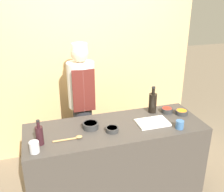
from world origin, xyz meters
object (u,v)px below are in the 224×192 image
(sauce_bowl_yellow, at_px, (112,129))
(bottle_wine, at_px, (39,135))
(cup_blue, at_px, (180,125))
(cup_steel, at_px, (34,147))
(sauce_bowl_red, at_px, (167,110))
(sauce_bowl_brown, at_px, (91,125))
(wooden_spoon, at_px, (72,138))
(chef_center, at_px, (82,103))
(sauce_bowl_orange, at_px, (181,112))
(cutting_board, at_px, (153,123))
(bottle_soy, at_px, (153,102))

(sauce_bowl_yellow, bearing_deg, bottle_wine, -177.88)
(cup_blue, height_order, cup_steel, cup_steel)
(sauce_bowl_red, height_order, sauce_bowl_yellow, sauce_bowl_red)
(sauce_bowl_yellow, bearing_deg, sauce_bowl_brown, 146.32)
(wooden_spoon, bearing_deg, chef_center, 72.80)
(cup_steel, bearing_deg, sauce_bowl_orange, 9.95)
(cutting_board, distance_m, cup_steel, 1.18)
(bottle_wine, distance_m, wooden_spoon, 0.30)
(sauce_bowl_orange, distance_m, wooden_spoon, 1.24)
(cup_blue, height_order, chef_center, chef_center)
(cutting_board, bearing_deg, cup_blue, -39.57)
(sauce_bowl_yellow, bearing_deg, bottle_soy, 26.72)
(bottle_soy, xyz_separation_m, chef_center, (-0.70, 0.47, -0.12))
(bottle_soy, height_order, bottle_wine, bottle_soy)
(bottle_wine, distance_m, cup_blue, 1.33)
(cutting_board, height_order, bottle_soy, bottle_soy)
(bottle_wine, height_order, chef_center, chef_center)
(sauce_bowl_red, height_order, wooden_spoon, sauce_bowl_red)
(bottle_soy, relative_size, wooden_spoon, 1.11)
(sauce_bowl_red, height_order, cup_steel, cup_steel)
(sauce_bowl_yellow, xyz_separation_m, cutting_board, (0.44, 0.03, -0.01))
(sauce_bowl_orange, bearing_deg, cutting_board, -165.44)
(bottle_soy, xyz_separation_m, wooden_spoon, (-0.95, -0.31, -0.11))
(cutting_board, bearing_deg, sauce_bowl_yellow, -175.72)
(bottle_soy, bearing_deg, cup_blue, -76.73)
(wooden_spoon, bearing_deg, sauce_bowl_red, 13.07)
(sauce_bowl_red, xyz_separation_m, bottle_soy, (-0.15, 0.06, 0.09))
(sauce_bowl_brown, bearing_deg, chef_center, 86.69)
(cutting_board, xyz_separation_m, chef_center, (-0.59, 0.72, -0.01))
(sauce_bowl_red, distance_m, chef_center, 1.01)
(sauce_bowl_orange, height_order, chef_center, chef_center)
(cup_blue, bearing_deg, bottle_wine, 175.07)
(bottle_soy, bearing_deg, sauce_bowl_red, -20.07)
(sauce_bowl_brown, relative_size, sauce_bowl_yellow, 1.26)
(sauce_bowl_brown, xyz_separation_m, cutting_board, (0.63, -0.09, -0.02))
(sauce_bowl_red, relative_size, sauce_bowl_orange, 0.93)
(sauce_bowl_red, xyz_separation_m, sauce_bowl_brown, (-0.89, -0.10, 0.00))
(sauce_bowl_yellow, distance_m, cutting_board, 0.45)
(sauce_bowl_red, distance_m, bottle_wine, 1.41)
(sauce_bowl_orange, relative_size, chef_center, 0.08)
(cup_blue, relative_size, cup_steel, 0.85)
(sauce_bowl_orange, relative_size, wooden_spoon, 0.50)
(sauce_bowl_brown, relative_size, wooden_spoon, 0.58)
(cup_steel, bearing_deg, sauce_bowl_yellow, 10.80)
(sauce_bowl_yellow, relative_size, cup_blue, 1.48)
(sauce_bowl_red, distance_m, cup_steel, 1.48)
(cup_steel, bearing_deg, wooden_spoon, 17.61)
(sauce_bowl_red, bearing_deg, chef_center, 148.46)
(bottle_wine, bearing_deg, sauce_bowl_yellow, 2.12)
(sauce_bowl_yellow, distance_m, bottle_wine, 0.68)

